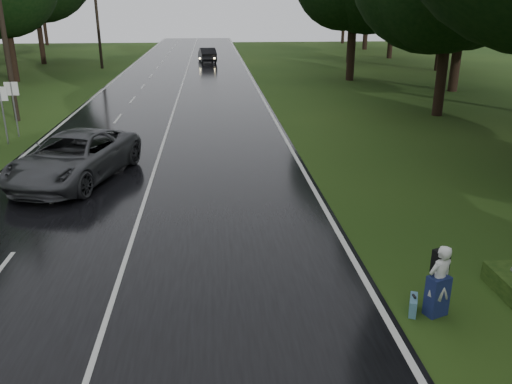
% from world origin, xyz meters
% --- Properties ---
extents(ground, '(160.00, 160.00, 0.00)m').
position_xyz_m(ground, '(0.00, 0.00, 0.00)').
color(ground, '#284314').
rests_on(ground, ground).
extents(road, '(12.00, 140.00, 0.04)m').
position_xyz_m(road, '(0.00, 20.00, 0.02)').
color(road, black).
rests_on(road, ground).
extents(lane_center, '(0.12, 140.00, 0.01)m').
position_xyz_m(lane_center, '(0.00, 20.00, 0.04)').
color(lane_center, silver).
rests_on(lane_center, road).
extents(grey_car, '(4.50, 6.75, 1.72)m').
position_xyz_m(grey_car, '(-2.74, 9.23, 0.90)').
color(grey_car, '#4A4C4F').
rests_on(grey_car, road).
extents(far_car, '(2.14, 4.83, 1.54)m').
position_xyz_m(far_car, '(1.97, 49.45, 0.81)').
color(far_car, black).
rests_on(far_car, road).
extents(hitchhiker, '(0.68, 0.66, 1.60)m').
position_xyz_m(hitchhiker, '(6.90, -0.40, 0.74)').
color(hitchhiker, silver).
rests_on(hitchhiker, ground).
extents(suitcase, '(0.34, 0.53, 0.37)m').
position_xyz_m(suitcase, '(6.45, -0.32, 0.18)').
color(suitcase, teal).
rests_on(suitcase, ground).
extents(utility_pole_mid, '(1.80, 0.28, 9.41)m').
position_xyz_m(utility_pole_mid, '(-8.50, 20.07, 0.00)').
color(utility_pole_mid, black).
rests_on(utility_pole_mid, ground).
extents(utility_pole_far, '(1.80, 0.28, 10.07)m').
position_xyz_m(utility_pole_far, '(-8.50, 44.62, 0.00)').
color(utility_pole_far, black).
rests_on(utility_pole_far, ground).
extents(road_sign_a, '(0.64, 0.10, 2.66)m').
position_xyz_m(road_sign_a, '(-7.20, 14.90, 0.00)').
color(road_sign_a, white).
rests_on(road_sign_a, ground).
extents(road_sign_b, '(0.64, 0.10, 2.66)m').
position_xyz_m(road_sign_b, '(-7.20, 16.36, 0.00)').
color(road_sign_b, white).
rests_on(road_sign_b, ground).
extents(tree_left_e, '(8.79, 8.79, 13.73)m').
position_xyz_m(tree_left_e, '(-13.90, 35.89, 0.00)').
color(tree_left_e, black).
rests_on(tree_left_e, ground).
extents(tree_left_f, '(10.82, 10.82, 16.90)m').
position_xyz_m(tree_left_f, '(-15.46, 49.19, 0.00)').
color(tree_left_f, black).
rests_on(tree_left_f, ground).
extents(tree_right_d, '(8.74, 8.74, 13.66)m').
position_xyz_m(tree_right_d, '(15.42, 19.56, 0.00)').
color(tree_right_d, black).
rests_on(tree_right_d, ground).
extents(tree_right_e, '(9.57, 9.57, 14.95)m').
position_xyz_m(tree_right_e, '(14.04, 34.34, 0.00)').
color(tree_right_e, black).
rests_on(tree_right_e, ground).
extents(tree_right_f, '(9.37, 9.37, 14.64)m').
position_xyz_m(tree_right_f, '(17.38, 47.69, 0.00)').
color(tree_right_f, black).
rests_on(tree_right_f, ground).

